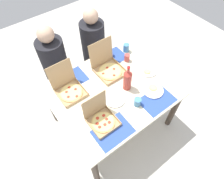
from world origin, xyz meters
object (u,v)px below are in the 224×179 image
cup_clear_left (126,48)px  diner_right_seat (94,51)px  cup_dark (109,52)px  pizza_box_center (101,118)px  plate_far_right (115,99)px  plate_far_left (148,71)px  cup_red (137,102)px  soda_bottle (128,80)px  diner_left_seat (57,70)px  plate_middle (153,90)px  cup_clear_right (127,58)px  pizza_box_corner_left (108,67)px  pizza_box_edge_far (69,89)px

cup_clear_left → diner_right_seat: (-0.22, 0.42, -0.24)m
cup_dark → diner_right_seat: 0.43m
pizza_box_center → cup_dark: bearing=48.4°
cup_clear_left → diner_right_seat: diner_right_seat is taller
plate_far_right → plate_far_left: size_ratio=1.07×
cup_red → cup_clear_left: 0.81m
soda_bottle → diner_left_seat: (-0.44, 0.88, -0.32)m
plate_middle → diner_right_seat: 1.10m
diner_left_seat → plate_far_right: bearing=-75.8°
cup_clear_right → pizza_box_center: bearing=-146.2°
cup_red → diner_right_seat: 1.16m
soda_bottle → diner_right_seat: diner_right_seat is taller
plate_far_left → diner_right_seat: bearing=103.5°
plate_far_left → cup_red: (-0.40, -0.27, 0.04)m
pizza_box_corner_left → cup_red: pizza_box_corner_left is taller
diner_left_seat → plate_far_left: bearing=-47.2°
cup_dark → diner_left_seat: diner_left_seat is taller
pizza_box_edge_far → soda_bottle: 0.63m
plate_far_right → diner_right_seat: (0.35, 0.93, -0.20)m
plate_far_left → cup_clear_left: size_ratio=1.93×
pizza_box_edge_far → cup_dark: bearing=15.6°
pizza_box_corner_left → pizza_box_edge_far: size_ratio=1.06×
pizza_box_corner_left → diner_left_seat: bearing=127.6°
pizza_box_center → plate_middle: (0.65, -0.04, -0.04)m
cup_red → cup_dark: (0.21, 0.75, 0.01)m
cup_clear_left → cup_clear_right: bearing=-125.9°
pizza_box_edge_far → plate_middle: pizza_box_edge_far is taller
cup_clear_right → plate_middle: bearing=-97.5°
pizza_box_center → diner_left_seat: 1.07m
pizza_box_center → pizza_box_edge_far: size_ratio=0.91×
pizza_box_edge_far → plate_middle: (0.72, -0.54, -0.04)m
pizza_box_edge_far → soda_bottle: bearing=-32.2°
pizza_box_center → cup_red: size_ratio=3.23×
pizza_box_edge_far → cup_red: (0.47, -0.57, -0.00)m
diner_right_seat → pizza_box_edge_far: bearing=-140.6°
pizza_box_corner_left → pizza_box_edge_far: (-0.51, 0.00, -0.00)m
cup_clear_right → pizza_box_corner_left: bearing=178.3°
pizza_box_edge_far → cup_clear_right: size_ratio=3.53×
plate_far_left → cup_clear_right: cup_clear_right is taller
cup_clear_right → cup_clear_left: bearing=54.1°
pizza_box_edge_far → pizza_box_center: bearing=-82.1°
plate_far_left → diner_left_seat: bearing=132.8°
plate_far_left → soda_bottle: 0.37m
plate_far_right → cup_dark: (0.35, 0.57, 0.04)m
cup_red → plate_middle: bearing=6.6°
pizza_box_center → cup_clear_right: size_ratio=3.20×
cup_red → plate_far_left: bearing=33.4°
plate_middle → diner_right_seat: (-0.05, 1.09, -0.20)m
pizza_box_corner_left → diner_right_seat: 0.62m
plate_far_right → cup_dark: 0.67m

